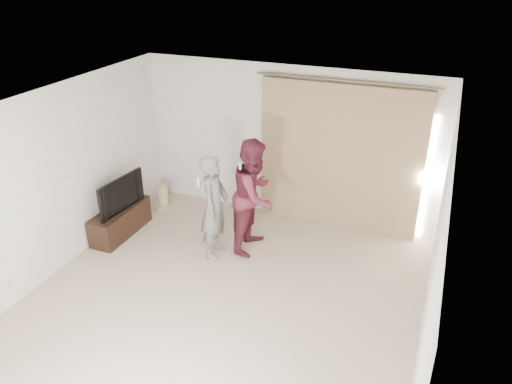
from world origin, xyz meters
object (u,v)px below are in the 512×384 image
at_px(tv, 117,193).
at_px(person_man, 214,207).
at_px(tv_console, 121,221).
at_px(person_woman, 255,195).

distance_m(tv, person_man, 1.70).
height_order(tv_console, person_man, person_man).
relative_size(tv_console, tv, 1.20).
relative_size(tv_console, person_woman, 0.66).
relative_size(tv, person_man, 0.61).
xyz_separation_m(person_man, person_woman, (0.46, 0.42, 0.08)).
bearing_deg(person_woman, tv, -168.50).
bearing_deg(person_woman, tv_console, -168.50).
bearing_deg(person_man, tv, -179.19).
height_order(person_man, person_woman, person_woman).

